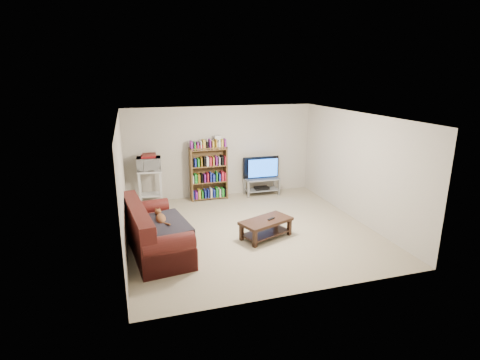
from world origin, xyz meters
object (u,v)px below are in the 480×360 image
object	(u,v)px
coffee_table	(266,225)
bookshelf	(209,173)
tv_stand	(262,184)
sofa	(152,235)

from	to	relation	value
coffee_table	bookshelf	distance (m)	2.81
coffee_table	tv_stand	distance (m)	2.78
coffee_table	tv_stand	world-z (taller)	tv_stand
sofa	bookshelf	bearing A→B (deg)	51.13
sofa	bookshelf	distance (m)	3.16
sofa	tv_stand	xyz separation A→B (m)	(3.09, 2.60, -0.00)
sofa	tv_stand	distance (m)	4.04
sofa	coffee_table	xyz separation A→B (m)	(2.23, -0.04, -0.05)
coffee_table	tv_stand	size ratio (longest dim) A/B	1.25
tv_stand	bookshelf	world-z (taller)	bookshelf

